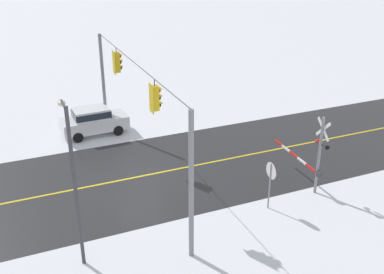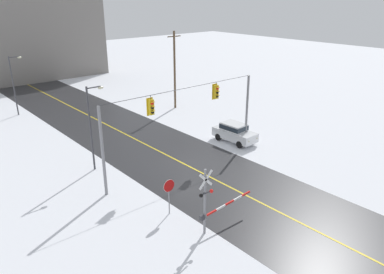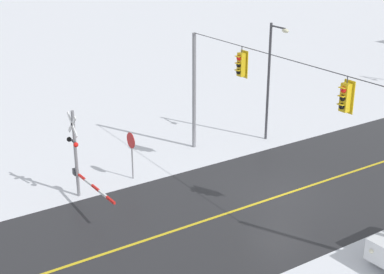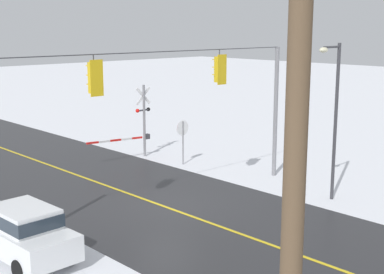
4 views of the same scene
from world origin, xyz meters
name	(u,v)px [view 2 (image 2 of 4)]	position (x,y,z in m)	size (l,w,h in m)	color
ground_plane	(186,165)	(0.00, 0.00, 0.00)	(160.00, 160.00, 0.00)	white
road_asphalt	(143,143)	(0.00, 6.00, 0.00)	(9.00, 80.00, 0.01)	#28282B
lane_centre_line	(143,143)	(0.00, 6.00, 0.01)	(0.14, 72.00, 0.01)	gold
signal_span	(186,116)	(0.01, -0.01, 4.07)	(14.20, 0.47, 6.22)	gray
stop_sign	(169,189)	(-5.24, -4.67, 1.71)	(0.80, 0.09, 2.35)	gray
railroad_crossing	(210,201)	(-4.62, -7.54, 1.98)	(4.26, 0.31, 4.00)	gray
parked_car_white	(234,132)	(6.53, 0.92, 0.95)	(1.94, 4.25, 1.74)	white
streetlamp_near	(92,120)	(-5.59, 4.04, 3.92)	(1.39, 0.28, 6.50)	#38383D
streetlamp_far	(15,80)	(-5.59, 22.22, 3.92)	(1.39, 0.28, 6.50)	#38383D
utility_pole	(175,69)	(9.21, 12.94, 4.55)	(1.80, 0.24, 8.83)	brown
building_distant	(24,39)	(2.35, 42.53, 6.02)	(22.37, 11.69, 12.04)	slate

